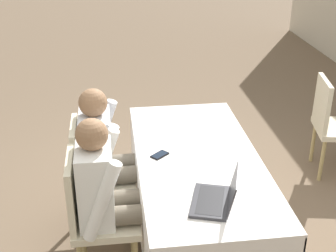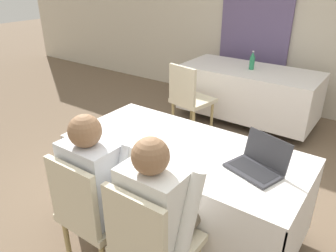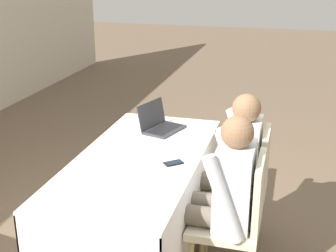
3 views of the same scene
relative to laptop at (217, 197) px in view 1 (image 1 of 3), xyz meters
name	(u,v)px [view 1 (image 1 of 3)]	position (x,y,z in m)	size (l,w,h in m)	color
ground_plane	(195,241)	(-0.56, 0.00, -0.78)	(24.00, 24.00, 0.00)	brown
conference_table_near	(197,178)	(-0.56, 0.00, -0.22)	(1.80, 0.85, 0.74)	white
laptop	(217,197)	(0.00, 0.00, 0.00)	(0.40, 0.35, 0.22)	#333338
cell_phone	(160,155)	(-0.61, -0.27, -0.04)	(0.14, 0.14, 0.01)	black
paper_beside_laptop	(198,192)	(-0.13, -0.09, -0.04)	(0.30, 0.35, 0.00)	white
chair_near_left	(95,173)	(-0.80, -0.73, -0.27)	(0.44, 0.44, 0.92)	tan
chair_near_right	(94,212)	(-0.32, -0.73, -0.27)	(0.44, 0.44, 0.92)	tan
chair_far_spare	(333,122)	(-1.41, 1.42, -0.27)	(0.51, 0.51, 0.92)	tan
person_checkered_shirt	(108,153)	(-0.80, -0.63, -0.11)	(0.50, 0.52, 1.18)	#665B4C
person_white_shirt	(109,191)	(-0.32, -0.63, -0.11)	(0.50, 0.52, 1.18)	#665B4C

